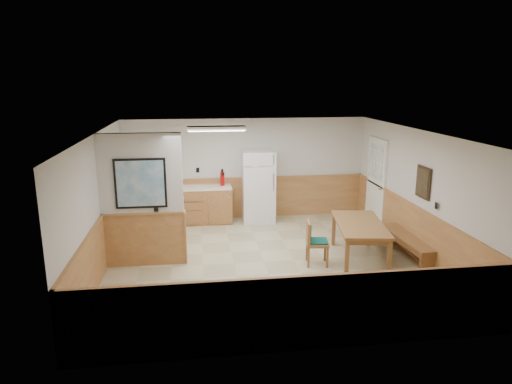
{
  "coord_description": "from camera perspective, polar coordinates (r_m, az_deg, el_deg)",
  "views": [
    {
      "loc": [
        -1.27,
        -8.13,
        3.44
      ],
      "look_at": [
        -0.1,
        0.4,
        1.3
      ],
      "focal_mm": 32.0,
      "sensor_mm": 36.0,
      "label": 1
    }
  ],
  "objects": [
    {
      "name": "left_wall",
      "position": [
        8.59,
        -19.14,
        -1.57
      ],
      "size": [
        0.02,
        6.0,
        2.5
      ],
      "primitive_type": "cube",
      "color": "silver",
      "rests_on": "ground"
    },
    {
      "name": "kitchen_counter",
      "position": [
        11.21,
        -7.2,
        -1.53
      ],
      "size": [
        2.2,
        0.61,
        1.0
      ],
      "color": "#B2733F",
      "rests_on": "ground"
    },
    {
      "name": "right_wall",
      "position": [
        9.44,
        19.36,
        -0.23
      ],
      "size": [
        0.02,
        6.0,
        2.5
      ],
      "primitive_type": "cube",
      "color": "silver",
      "rests_on": "ground"
    },
    {
      "name": "partition_wall",
      "position": [
        8.66,
        -14.03,
        -1.2
      ],
      "size": [
        1.5,
        0.2,
        2.5
      ],
      "color": "silver",
      "rests_on": "ground"
    },
    {
      "name": "exterior_door",
      "position": [
        11.14,
        14.75,
        1.15
      ],
      "size": [
        0.07,
        1.02,
        2.15
      ],
      "color": "white",
      "rests_on": "ground"
    },
    {
      "name": "dining_table",
      "position": [
        9.01,
        12.85,
        -4.36
      ],
      "size": [
        1.13,
        1.84,
        0.75
      ],
      "rotation": [
        0.0,
        0.0,
        -0.16
      ],
      "color": "olive",
      "rests_on": "ground"
    },
    {
      "name": "back_wall",
      "position": [
        11.41,
        -1.26,
        2.92
      ],
      "size": [
        6.0,
        0.02,
        2.5
      ],
      "primitive_type": "cube",
      "color": "silver",
      "rests_on": "ground"
    },
    {
      "name": "kitchen_window",
      "position": [
        11.29,
        -11.93,
        4.06
      ],
      "size": [
        0.8,
        0.04,
        1.0
      ],
      "color": "white",
      "rests_on": "back_wall"
    },
    {
      "name": "ceiling",
      "position": [
        8.28,
        1.09,
        7.47
      ],
      "size": [
        6.0,
        6.0,
        0.02
      ],
      "primitive_type": "cube",
      "color": "silver",
      "rests_on": "back_wall"
    },
    {
      "name": "dining_chair",
      "position": [
        8.7,
        7.14,
        -5.89
      ],
      "size": [
        0.62,
        0.47,
        0.85
      ],
      "rotation": [
        0.0,
        0.0,
        -0.16
      ],
      "color": "olive",
      "rests_on": "ground"
    },
    {
      "name": "dining_bench",
      "position": [
        9.46,
        18.29,
        -5.83
      ],
      "size": [
        0.48,
        1.77,
        0.45
      ],
      "rotation": [
        0.0,
        0.0,
        0.06
      ],
      "color": "olive",
      "rests_on": "ground"
    },
    {
      "name": "refrigerator",
      "position": [
        11.16,
        0.3,
        0.73
      ],
      "size": [
        0.8,
        0.73,
        1.76
      ],
      "rotation": [
        0.0,
        0.0,
        -0.03
      ],
      "color": "white",
      "rests_on": "ground"
    },
    {
      "name": "wainscot_left",
      "position": [
        8.81,
        -18.63,
        -6.27
      ],
      "size": [
        0.04,
        6.0,
        1.0
      ],
      "primitive_type": "cube",
      "color": "tan",
      "rests_on": "ground"
    },
    {
      "name": "fire_extinguisher",
      "position": [
        11.12,
        -4.23,
        1.71
      ],
      "size": [
        0.13,
        0.13,
        0.41
      ],
      "rotation": [
        0.0,
        0.0,
        -0.34
      ],
      "color": "#AA090A",
      "rests_on": "kitchen_counter"
    },
    {
      "name": "ground",
      "position": [
        8.91,
        1.01,
        -8.71
      ],
      "size": [
        6.0,
        6.0,
        0.0
      ],
      "primitive_type": "plane",
      "color": "#C2B48B",
      "rests_on": "ground"
    },
    {
      "name": "wainscot_back",
      "position": [
        11.56,
        -1.23,
        -0.75
      ],
      "size": [
        6.0,
        0.04,
        1.0
      ],
      "primitive_type": "cube",
      "color": "tan",
      "rests_on": "ground"
    },
    {
      "name": "soap_bottle",
      "position": [
        11.12,
        -12.47,
        0.98
      ],
      "size": [
        0.08,
        0.08,
        0.2
      ],
      "primitive_type": "cylinder",
      "rotation": [
        0.0,
        0.0,
        -0.23
      ],
      "color": "#188634",
      "rests_on": "kitchen_counter"
    },
    {
      "name": "fluorescent_fixture",
      "position": [
        9.49,
        -4.96,
        7.93
      ],
      "size": [
        1.2,
        0.3,
        0.09
      ],
      "color": "white",
      "rests_on": "ceiling"
    },
    {
      "name": "wall_painting",
      "position": [
        9.1,
        20.17,
        1.13
      ],
      "size": [
        0.04,
        0.5,
        0.6
      ],
      "color": "#2F2113",
      "rests_on": "right_wall"
    },
    {
      "name": "wainscot_right",
      "position": [
        9.63,
        18.89,
        -4.57
      ],
      "size": [
        0.04,
        6.0,
        1.0
      ],
      "primitive_type": "cube",
      "color": "tan",
      "rests_on": "ground"
    }
  ]
}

